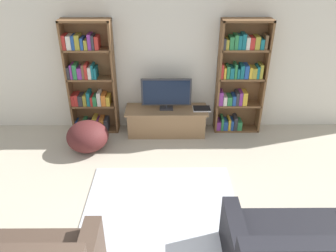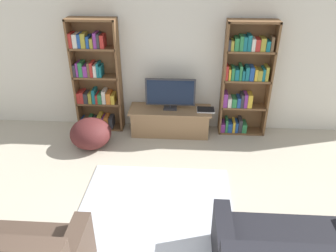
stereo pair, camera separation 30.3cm
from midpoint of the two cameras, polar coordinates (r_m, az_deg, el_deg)
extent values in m
cube|color=silver|center=(5.96, -1.48, 11.33)|extent=(8.80, 0.06, 2.60)
cube|color=brown|center=(6.15, -18.30, 7.76)|extent=(0.04, 0.30, 2.06)
cube|color=brown|center=(5.95, -10.82, 8.04)|extent=(0.04, 0.30, 2.06)
cube|color=brown|center=(6.16, -14.36, 8.36)|extent=(0.84, 0.04, 2.06)
cube|color=brown|center=(5.77, -15.92, 17.29)|extent=(0.84, 0.30, 0.04)
cube|color=brown|center=(6.46, -13.52, -0.46)|extent=(0.81, 0.30, 0.04)
cube|color=#234C99|center=(6.49, -16.76, 0.24)|extent=(0.05, 0.24, 0.16)
cube|color=brown|center=(6.47, -16.17, 0.34)|extent=(0.08, 0.24, 0.19)
cube|color=#2D7F47|center=(6.44, -15.51, 0.39)|extent=(0.07, 0.24, 0.20)
cube|color=#333338|center=(6.43, -14.85, 0.30)|extent=(0.07, 0.24, 0.18)
cube|color=brown|center=(6.42, -14.34, 0.25)|extent=(0.04, 0.24, 0.16)
cube|color=gold|center=(6.38, -13.84, 0.61)|extent=(0.07, 0.24, 0.26)
cube|color=#7F338C|center=(6.38, -13.29, 0.42)|extent=(0.04, 0.24, 0.21)
cube|color=orange|center=(6.36, -12.71, 0.51)|extent=(0.08, 0.24, 0.23)
cube|color=#333338|center=(6.35, -11.94, 0.44)|extent=(0.07, 0.24, 0.21)
cube|color=brown|center=(6.23, -14.06, 3.66)|extent=(0.81, 0.30, 0.04)
cube|color=#B72D28|center=(6.26, -17.39, 4.50)|extent=(0.06, 0.24, 0.20)
cube|color=#B72D28|center=(6.24, -16.86, 4.58)|extent=(0.06, 0.24, 0.21)
cube|color=#333338|center=(6.23, -16.20, 4.49)|extent=(0.08, 0.24, 0.19)
cube|color=#9E9333|center=(6.21, -15.51, 4.55)|extent=(0.06, 0.24, 0.20)
cube|color=#196B75|center=(6.18, -14.93, 4.82)|extent=(0.06, 0.24, 0.26)
cube|color=#B72D28|center=(6.18, -14.40, 4.46)|extent=(0.04, 0.24, 0.17)
cube|color=#2D7F47|center=(6.17, -13.88, 4.49)|extent=(0.07, 0.24, 0.17)
cube|color=silver|center=(6.13, -13.22, 4.81)|extent=(0.07, 0.24, 0.25)
cube|color=orange|center=(6.12, -12.45, 4.65)|extent=(0.08, 0.24, 0.21)
cube|color=gold|center=(6.11, -11.70, 4.53)|extent=(0.07, 0.24, 0.17)
cube|color=brown|center=(6.03, -14.64, 8.07)|extent=(0.81, 0.30, 0.04)
cube|color=#333338|center=(6.08, -18.16, 8.96)|extent=(0.05, 0.24, 0.21)
cube|color=#7F338C|center=(6.06, -17.72, 9.15)|extent=(0.04, 0.24, 0.25)
cube|color=#2D7F47|center=(6.04, -17.15, 9.21)|extent=(0.07, 0.24, 0.25)
cube|color=#7F338C|center=(6.03, -16.40, 8.99)|extent=(0.08, 0.24, 0.20)
cube|color=brown|center=(6.00, -15.84, 9.27)|extent=(0.04, 0.24, 0.25)
cube|color=#B72D28|center=(5.99, -15.38, 9.30)|extent=(0.05, 0.24, 0.26)
cube|color=silver|center=(5.98, -14.79, 9.12)|extent=(0.06, 0.24, 0.21)
cube|color=#196B75|center=(5.96, -14.34, 9.32)|extent=(0.04, 0.24, 0.25)
cube|color=#196B75|center=(5.96, -13.88, 9.10)|extent=(0.04, 0.24, 0.20)
cube|color=brown|center=(5.88, -15.28, 12.75)|extent=(0.81, 0.30, 0.04)
cube|color=#B72D28|center=(5.93, -18.92, 13.74)|extent=(0.06, 0.24, 0.24)
cube|color=silver|center=(5.91, -18.18, 13.74)|extent=(0.08, 0.24, 0.23)
cube|color=#234C99|center=(5.89, -17.51, 13.82)|extent=(0.05, 0.24, 0.23)
cube|color=#9E9333|center=(5.86, -16.84, 13.92)|extent=(0.08, 0.24, 0.24)
cube|color=#234C99|center=(5.85, -16.10, 13.74)|extent=(0.05, 0.24, 0.19)
cube|color=#9E9333|center=(5.84, -15.48, 13.62)|extent=(0.06, 0.24, 0.16)
cube|color=#7F338C|center=(5.81, -14.89, 14.11)|extent=(0.06, 0.24, 0.25)
cube|color=#333338|center=(5.80, -14.34, 14.06)|extent=(0.04, 0.24, 0.24)
cube|color=#B72D28|center=(5.79, -13.71, 14.00)|extent=(0.06, 0.24, 0.22)
cube|color=brown|center=(5.91, 7.31, 8.16)|extent=(0.04, 0.30, 2.06)
cube|color=brown|center=(6.07, 14.96, 7.97)|extent=(0.04, 0.30, 2.06)
cube|color=brown|center=(6.10, 10.96, 8.53)|extent=(0.84, 0.04, 2.06)
cube|color=brown|center=(5.70, 12.19, 17.59)|extent=(0.84, 0.30, 0.04)
cube|color=brown|center=(6.40, 10.33, -0.38)|extent=(0.81, 0.30, 0.04)
cube|color=#7F338C|center=(6.28, 7.33, 0.35)|extent=(0.08, 0.24, 0.17)
cube|color=#2D7F47|center=(6.28, 7.97, 0.65)|extent=(0.04, 0.24, 0.24)
cube|color=#234C99|center=(6.30, 8.53, 0.37)|extent=(0.08, 0.24, 0.17)
cube|color=gold|center=(6.30, 9.16, 0.52)|extent=(0.04, 0.24, 0.21)
cube|color=#234C99|center=(6.32, 9.63, 0.45)|extent=(0.05, 0.24, 0.19)
cube|color=#333338|center=(6.31, 10.22, 0.68)|extent=(0.06, 0.24, 0.25)
cube|color=#2D7F47|center=(6.35, 10.88, 0.36)|extent=(0.08, 0.24, 0.17)
cube|color=brown|center=(6.17, 10.75, 3.78)|extent=(0.81, 0.30, 0.04)
cube|color=#7F338C|center=(6.04, 7.65, 4.99)|extent=(0.08, 0.24, 0.25)
cube|color=silver|center=(6.07, 8.38, 4.61)|extent=(0.07, 0.24, 0.17)
cube|color=#2D7F47|center=(6.08, 9.15, 4.59)|extent=(0.08, 0.24, 0.17)
cube|color=#234C99|center=(6.09, 9.90, 4.66)|extent=(0.06, 0.24, 0.18)
cube|color=#333338|center=(6.09, 10.47, 4.91)|extent=(0.05, 0.24, 0.24)
cube|color=#7F338C|center=(6.10, 11.03, 4.92)|extent=(0.06, 0.24, 0.25)
cube|color=gold|center=(6.12, 11.72, 4.90)|extent=(0.08, 0.24, 0.24)
cube|color=brown|center=(5.97, 11.20, 8.24)|extent=(0.81, 0.30, 0.04)
cube|color=#B72D28|center=(5.85, 7.82, 9.57)|extent=(0.04, 0.24, 0.25)
cube|color=gold|center=(5.86, 8.30, 9.32)|extent=(0.04, 0.24, 0.20)
cube|color=#2D7F47|center=(5.87, 8.84, 9.41)|extent=(0.05, 0.24, 0.22)
cube|color=#196B75|center=(5.88, 9.49, 9.28)|extent=(0.07, 0.24, 0.19)
cube|color=#2D7F47|center=(5.88, 10.12, 9.55)|extent=(0.04, 0.24, 0.26)
cube|color=#196B75|center=(5.90, 10.57, 9.18)|extent=(0.04, 0.24, 0.18)
cube|color=#196B75|center=(5.91, 11.19, 9.42)|extent=(0.06, 0.24, 0.23)
cube|color=#234C99|center=(5.92, 11.92, 9.39)|extent=(0.07, 0.24, 0.23)
cube|color=gold|center=(5.94, 12.58, 9.23)|extent=(0.05, 0.24, 0.20)
cube|color=#9E9333|center=(5.96, 13.20, 9.13)|extent=(0.08, 0.24, 0.19)
cube|color=#196B75|center=(5.97, 13.83, 9.24)|extent=(0.04, 0.24, 0.21)
cube|color=#9E9333|center=(5.98, 14.34, 9.37)|extent=(0.05, 0.24, 0.25)
cube|color=brown|center=(5.81, 11.69, 12.98)|extent=(0.81, 0.30, 0.04)
cube|color=#333338|center=(5.71, 8.15, 14.11)|extent=(0.04, 0.24, 0.18)
cube|color=#9E9333|center=(5.71, 8.65, 14.03)|extent=(0.05, 0.24, 0.17)
cube|color=#2D7F47|center=(5.72, 9.36, 14.21)|extent=(0.07, 0.24, 0.21)
cube|color=#2D7F47|center=(5.73, 10.13, 14.33)|extent=(0.06, 0.24, 0.24)
cube|color=#196B75|center=(5.74, 10.75, 14.27)|extent=(0.06, 0.24, 0.23)
cube|color=#196B75|center=(5.75, 11.43, 14.35)|extent=(0.06, 0.24, 0.26)
cube|color=silver|center=(5.77, 12.09, 14.05)|extent=(0.06, 0.24, 0.20)
cube|color=#B72D28|center=(5.79, 12.80, 13.99)|extent=(0.08, 0.24, 0.20)
cube|color=#9E9333|center=(5.81, 13.64, 14.02)|extent=(0.08, 0.24, 0.21)
cube|color=#196B75|center=(5.83, 14.42, 13.78)|extent=(0.06, 0.24, 0.17)
cube|color=brown|center=(5.84, 15.07, 14.07)|extent=(0.05, 0.24, 0.24)
cube|color=#8E6B47|center=(6.08, -1.70, 0.72)|extent=(1.40, 0.50, 0.46)
cube|color=#8E6B47|center=(5.97, -1.73, 2.80)|extent=(1.49, 0.53, 0.04)
cube|color=#2D2D33|center=(5.96, -1.74, 3.10)|extent=(0.24, 0.16, 0.03)
cylinder|color=#2D2D33|center=(5.94, -1.74, 3.45)|extent=(0.04, 0.04, 0.05)
cube|color=#2D2D33|center=(5.83, -1.78, 5.89)|extent=(0.89, 0.04, 0.50)
cube|color=black|center=(5.81, -1.79, 5.82)|extent=(0.83, 0.00, 0.45)
cube|color=silver|center=(5.96, 4.44, 2.99)|extent=(0.32, 0.24, 0.02)
cube|color=black|center=(5.95, 4.45, 3.10)|extent=(0.31, 0.23, 0.00)
cube|color=#B2B7C1|center=(4.56, -3.18, -13.92)|extent=(2.06, 1.75, 0.02)
cube|color=black|center=(4.02, 20.62, -19.98)|extent=(1.70, 0.94, 0.40)
cube|color=black|center=(3.76, 9.25, -20.16)|extent=(0.18, 0.94, 0.58)
ellipsoid|color=#4C1E1E|center=(5.77, -15.29, -1.76)|extent=(0.71, 0.71, 0.52)
camera|label=1|loc=(0.15, -91.75, -0.97)|focal=35.00mm
camera|label=2|loc=(0.15, 88.25, 0.97)|focal=35.00mm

